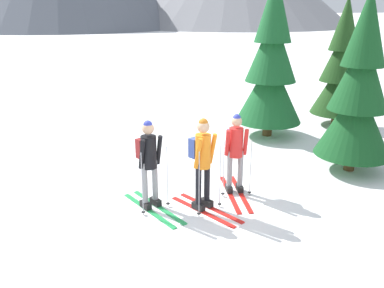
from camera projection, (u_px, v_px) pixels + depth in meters
The scene contains 7 objects.
ground_plane at pixel (197, 204), 7.80m from camera, with size 400.00×400.00×0.00m, color white.
skier_in_black at pixel (149, 160), 7.39m from camera, with size 0.98×1.64×1.69m.
skier_in_orange at pixel (202, 159), 7.33m from camera, with size 1.06×1.52×1.74m.
skier_in_red at pixel (235, 150), 8.03m from camera, with size 0.61×1.73×1.63m.
pine_tree_near at pixel (359, 91), 8.84m from camera, with size 1.66×1.66×4.01m.
pine_tree_mid at pixel (341, 68), 12.46m from camera, with size 1.62×1.62×3.91m.
pine_tree_far at pixel (271, 65), 11.29m from camera, with size 1.85×1.85×4.48m.
Camera 1 is at (-1.72, -6.80, 3.58)m, focal length 38.29 mm.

